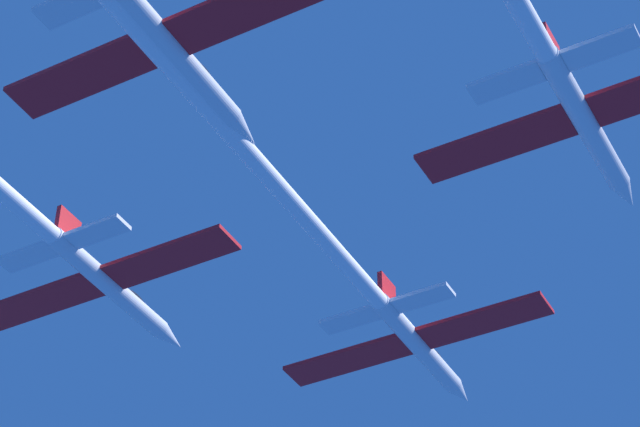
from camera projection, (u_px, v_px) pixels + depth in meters
name	position (u px, v px, depth m)	size (l,w,h in m)	color
jet_lead	(305.00, 217.00, 83.08)	(20.23, 61.04, 3.35)	white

